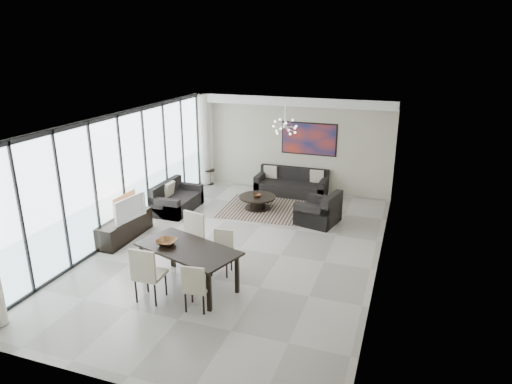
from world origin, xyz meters
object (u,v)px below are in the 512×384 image
at_px(sofa_main, 292,186).
at_px(television, 127,208).
at_px(coffee_table, 257,202).
at_px(tv_console, 125,228).
at_px(dining_table, 188,252).

height_order(sofa_main, television, television).
relative_size(coffee_table, sofa_main, 0.48).
bearing_deg(sofa_main, tv_console, -122.98).
bearing_deg(coffee_table, tv_console, -128.23).
distance_m(coffee_table, dining_table, 4.43).
bearing_deg(tv_console, television, -17.67).
relative_size(coffee_table, television, 1.06).
bearing_deg(tv_console, sofa_main, 57.02).
height_order(coffee_table, sofa_main, sofa_main).
xyz_separation_m(coffee_table, television, (-2.14, -2.97, 0.60)).
distance_m(sofa_main, tv_console, 5.28).
bearing_deg(coffee_table, television, -125.76).
xyz_separation_m(television, dining_table, (2.29, -1.43, -0.08)).
height_order(tv_console, television, television).
height_order(sofa_main, dining_table, dining_table).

